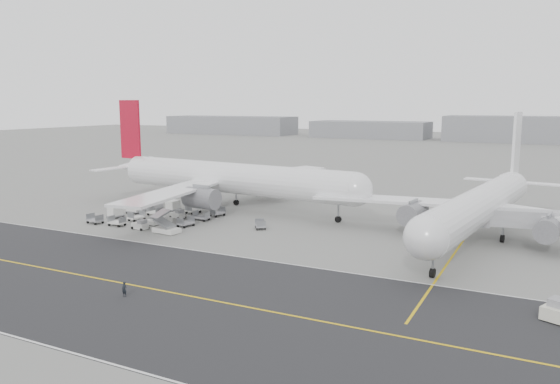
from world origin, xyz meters
The scene contains 9 objects.
ground centered at (0.00, 0.00, 0.00)m, with size 700.00×700.00×0.00m, color gray.
taxiway centered at (5.02, -17.98, 0.01)m, with size 220.00×59.00×0.03m.
horizon_buildings centered at (30.00, 260.00, 0.00)m, with size 520.00×28.00×28.00m, color gray, non-canonical shape.
airliner_a centered at (-16.67, 27.04, 6.23)m, with size 62.72×61.77×21.65m.
airliner_b centered at (32.15, 22.78, 5.59)m, with size 55.17×56.09×19.39m.
jet_bridge centered at (39.94, 21.09, 4.04)m, with size 15.53×5.86×5.79m.
gse_cluster centered at (-22.21, 12.32, 0.00)m, with size 23.98×23.11×2.19m, color #98999E, non-canonical shape.
stray_dolly centered at (-1.85, 14.04, 0.00)m, with size 1.59×2.59×1.59m, color silver, non-canonical shape.
ground_crew_a centered at (0.60, -21.33, 0.84)m, with size 0.62×0.40×1.69m, color black.
Camera 1 is at (41.49, -64.67, 20.95)m, focal length 35.00 mm.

